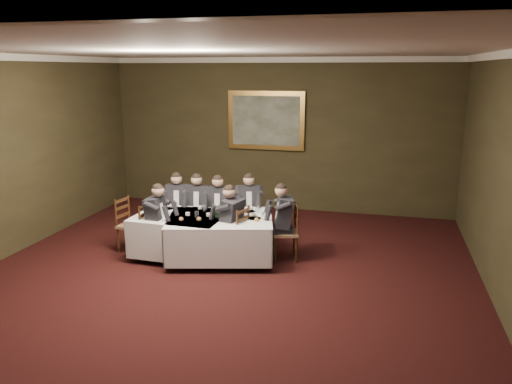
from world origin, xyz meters
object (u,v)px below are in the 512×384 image
at_px(table_second, 181,232).
at_px(chair_main_endright, 286,244).
at_px(diner_sec_backright, 219,218).
at_px(centerpiece, 221,209).
at_px(chair_main_backleft, 199,227).
at_px(diner_sec_backleft, 179,215).
at_px(diner_main_backright, 249,216).
at_px(chair_sec_endleft, 132,236).
at_px(diner_main_endleft, 156,231).
at_px(chair_sec_endright, 234,247).
at_px(candlestick, 229,208).
at_px(diner_sec_endright, 234,234).
at_px(painting, 266,121).
at_px(chair_main_backright, 249,227).
at_px(chair_main_endleft, 156,244).
at_px(chair_sec_backright, 220,230).
at_px(diner_main_endright, 285,231).
at_px(diner_main_backleft, 199,216).
at_px(chair_sec_backleft, 179,226).
at_px(table_main, 220,235).

distance_m(table_second, chair_main_endright, 1.85).
height_order(diner_sec_backright, centerpiece, diner_sec_backright).
distance_m(chair_main_backleft, diner_sec_backleft, 0.46).
distance_m(diner_main_backright, chair_sec_endleft, 2.19).
height_order(diner_main_endleft, diner_sec_backleft, same).
bearing_deg(chair_sec_endright, candlestick, 56.28).
distance_m(chair_sec_endright, diner_sec_endright, 0.23).
relative_size(diner_sec_backleft, painting, 0.75).
relative_size(centerpiece, painting, 0.16).
xyz_separation_m(table_second, centerpiece, (0.72, 0.06, 0.46)).
relative_size(chair_main_backleft, painting, 0.56).
bearing_deg(diner_sec_backright, chair_main_backright, -154.19).
bearing_deg(painting, table_second, -101.48).
distance_m(chair_main_backright, centerpiece, 1.20).
xyz_separation_m(chair_main_backleft, diner_main_backright, (0.93, 0.23, 0.23)).
distance_m(diner_main_endleft, centerpiece, 1.20).
height_order(chair_main_backright, painting, painting).
height_order(chair_main_endleft, diner_sec_backleft, diner_sec_backleft).
bearing_deg(chair_sec_backright, diner_main_endright, 156.75).
height_order(chair_sec_backright, painting, painting).
bearing_deg(chair_sec_endleft, chair_main_endright, 104.22).
bearing_deg(diner_main_backleft, diner_sec_endright, 130.78).
height_order(chair_main_backright, diner_main_endright, diner_main_endright).
distance_m(diner_main_backleft, diner_sec_endright, 1.28).
xyz_separation_m(chair_main_backleft, diner_sec_backleft, (-0.40, -0.02, 0.23)).
bearing_deg(table_second, chair_main_backleft, 89.06).
height_order(chair_main_endleft, diner_main_endright, diner_main_endright).
xyz_separation_m(chair_sec_backleft, diner_sec_backleft, (0.00, -0.01, 0.23)).
distance_m(table_main, chair_sec_backleft, 1.34).
height_order(diner_main_backleft, diner_sec_backleft, same).
bearing_deg(chair_sec_endright, diner_main_endright, -50.83).
bearing_deg(centerpiece, diner_main_backleft, 132.91).
bearing_deg(chair_main_endright, diner_sec_endright, 97.74).
relative_size(table_main, diner_main_endright, 1.54).
xyz_separation_m(diner_sec_backleft, chair_sec_endleft, (-0.60, -0.76, -0.23)).
bearing_deg(diner_main_endright, diner_main_backleft, 58.47).
height_order(diner_main_backleft, diner_sec_backright, same).
bearing_deg(diner_sec_backright, candlestick, 116.85).
xyz_separation_m(chair_main_backright, chair_sec_backleft, (-1.33, -0.25, 0.00)).
bearing_deg(diner_sec_endright, chair_main_backright, 16.00).
height_order(chair_sec_endleft, painting, painting).
distance_m(diner_main_backleft, candlestick, 1.19).
height_order(table_main, chair_main_endright, chair_main_endright).
xyz_separation_m(chair_sec_backleft, chair_sec_endleft, (-0.60, -0.78, 0.00)).
bearing_deg(chair_main_backleft, table_main, 124.32).
bearing_deg(chair_sec_backright, centerpiece, 105.71).
bearing_deg(diner_main_endright, chair_sec_backright, 55.15).
relative_size(diner_main_endright, chair_sec_endright, 1.35).
distance_m(chair_sec_backleft, diner_sec_endright, 1.62).
height_order(chair_sec_backleft, centerpiece, centerpiece).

